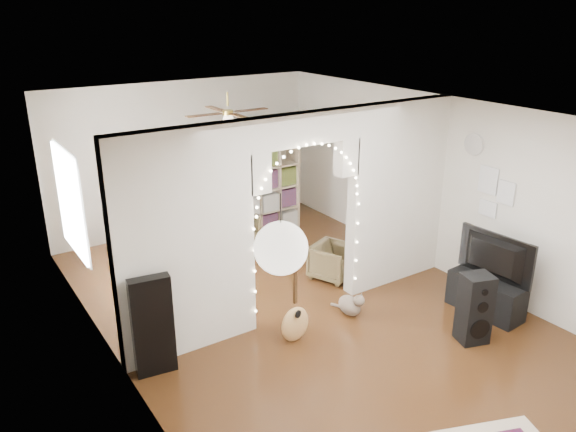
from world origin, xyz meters
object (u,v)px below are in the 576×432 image
media_console (486,296)px  dining_chair_left (243,228)px  dining_chair_right (333,261)px  dining_table (160,216)px  floor_speaker (475,309)px  bookcase (256,190)px  acoustic_guitar (295,311)px

media_console → dining_chair_left: bearing=106.6°
media_console → dining_chair_right: dining_chair_right is taller
dining_table → dining_chair_left: dining_table is taller
floor_speaker → media_console: floor_speaker is taller
floor_speaker → dining_table: bearing=134.1°
bookcase → dining_table: bookcase is taller
acoustic_guitar → dining_chair_right: (1.45, 1.12, -0.15)m
acoustic_guitar → media_console: bearing=-38.4°
media_console → dining_table: size_ratio=0.75×
acoustic_guitar → bookcase: size_ratio=0.58×
acoustic_guitar → dining_chair_right: size_ratio=1.64×
media_console → dining_table: dining_table is taller
media_console → dining_table: (-2.92, 4.21, 0.43)m
dining_table → dining_chair_right: size_ratio=2.23×
acoustic_guitar → dining_chair_left: bearing=51.9°
dining_chair_left → media_console: bearing=-55.1°
media_console → bookcase: bearing=101.2°
media_console → bookcase: 4.33m
media_console → bookcase: (-1.14, 4.13, 0.59)m
acoustic_guitar → floor_speaker: (1.83, -1.20, 0.02)m
dining_chair_left → dining_chair_right: bearing=-63.8°
floor_speaker → dining_chair_right: (-0.38, 2.32, -0.17)m
floor_speaker → dining_chair_left: bearing=118.7°
acoustic_guitar → floor_speaker: size_ratio=1.09×
bookcase → acoustic_guitar: bearing=-137.3°
dining_chair_right → dining_table: bearing=106.4°
media_console → acoustic_guitar: bearing=157.4°
floor_speaker → dining_chair_left: floor_speaker is taller
media_console → dining_chair_right: (-1.08, 1.96, 0.02)m
bookcase → dining_chair_right: (0.06, -2.17, -0.56)m
floor_speaker → acoustic_guitar: bearing=164.9°
dining_table → bookcase: bearing=8.4°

